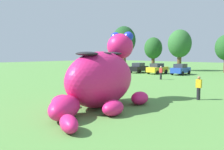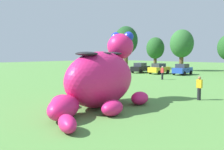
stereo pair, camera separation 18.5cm
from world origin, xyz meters
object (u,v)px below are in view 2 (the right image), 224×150
at_px(car_yellow, 159,69).
at_px(car_blue, 182,69).
at_px(car_black, 140,68).
at_px(spectator_by_cars, 199,88).
at_px(giant_inflatable_creature, 101,78).
at_px(spectator_mid_field, 162,73).

bearing_deg(car_yellow, car_blue, 15.40).
height_order(car_black, spectator_by_cars, car_black).
height_order(car_blue, spectator_by_cars, car_blue).
bearing_deg(giant_inflatable_creature, car_blue, 106.60).
relative_size(car_black, car_yellow, 1.04).
xyz_separation_m(car_blue, spectator_by_cars, (10.90, -18.29, -0.01)).
xyz_separation_m(car_blue, spectator_mid_field, (1.53, -8.25, -0.01)).
bearing_deg(giant_inflatable_creature, car_yellow, 114.95).
xyz_separation_m(car_black, spectator_by_cars, (18.13, -17.01, -0.01)).
bearing_deg(spectator_mid_field, giant_inflatable_creature, -70.47).
height_order(giant_inflatable_creature, car_blue, giant_inflatable_creature).
distance_m(car_blue, spectator_by_cars, 21.30).
bearing_deg(spectator_by_cars, car_yellow, 130.07).
bearing_deg(spectator_mid_field, car_black, 141.53).
xyz_separation_m(car_yellow, spectator_mid_field, (5.18, -7.24, -0.01)).
distance_m(car_yellow, car_blue, 3.78).
xyz_separation_m(car_yellow, spectator_by_cars, (14.55, -17.29, -0.01)).
distance_m(car_black, car_yellow, 3.60).
bearing_deg(spectator_by_cars, giant_inflatable_creature, -119.49).
bearing_deg(car_yellow, car_black, -175.56).
relative_size(car_black, car_blue, 1.02).
height_order(spectator_mid_field, spectator_by_cars, same).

